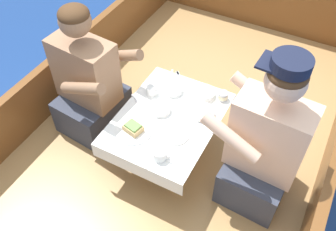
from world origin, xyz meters
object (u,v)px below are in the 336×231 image
person_port (89,84)px  person_starboard (265,146)px  tin_can (223,96)px  sandwich (133,128)px  coffee_cup_port (160,154)px  coffee_cup_starboard (152,90)px

person_port → person_starboard: person_starboard is taller
tin_can → person_port: bearing=-160.0°
sandwich → tin_can: bearing=54.2°
coffee_cup_port → sandwich: bearing=157.7°
tin_can → sandwich: bearing=-125.8°
coffee_cup_starboard → coffee_cup_port: bearing=-55.4°
person_starboard → tin_can: 0.47m
coffee_cup_starboard → sandwich: bearing=-79.3°
coffee_cup_port → tin_can: (0.13, 0.59, -0.00)m
person_starboard → coffee_cup_port: 0.58m
coffee_cup_port → tin_can: coffee_cup_port is taller
person_port → person_starboard: (1.18, 0.01, 0.04)m
coffee_cup_starboard → person_port: bearing=-162.1°
person_port → coffee_cup_port: size_ratio=8.75×
person_starboard → tin_can: bearing=-35.5°
person_port → sandwich: 0.50m
person_starboard → coffee_cup_starboard: size_ratio=10.78×
person_starboard → sandwich: bearing=19.1°
coffee_cup_port → coffee_cup_starboard: same height
tin_can → coffee_cup_starboard: bearing=-158.1°
person_starboard → tin_can: size_ratio=15.25×
sandwich → coffee_cup_starboard: coffee_cup_starboard is taller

